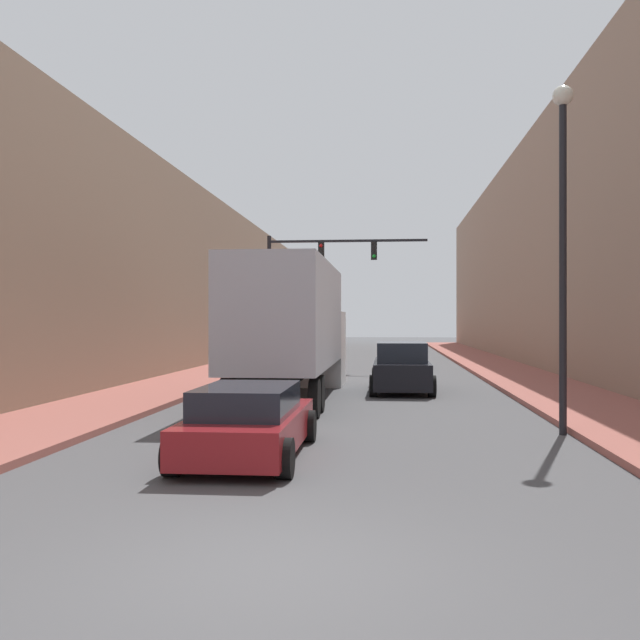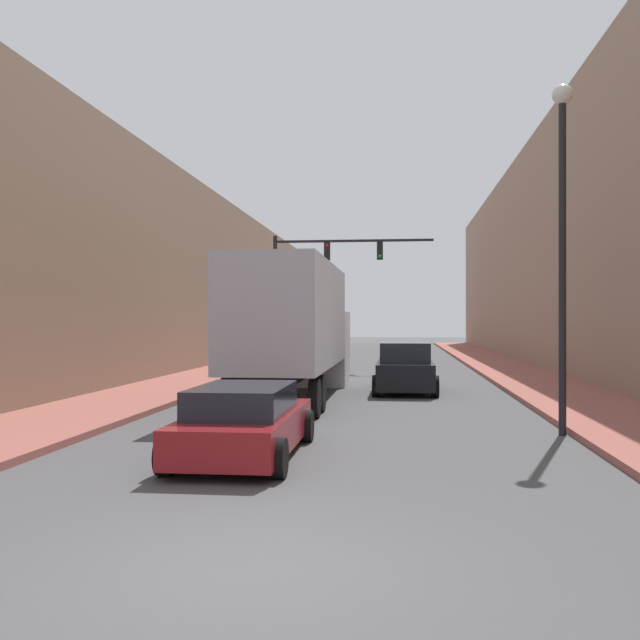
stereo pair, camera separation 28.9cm
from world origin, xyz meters
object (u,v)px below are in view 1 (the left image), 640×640
Objects in this scene: sedan_car at (249,422)px; traffic_signal_gantry at (307,275)px; semi_truck at (294,326)px; street_lamp at (563,214)px; suv_car at (401,368)px.

sedan_car is 23.56m from traffic_signal_gantry.
street_lamp reaches higher than semi_truck.
suv_car is 0.66× the size of street_lamp.
sedan_car is at bearing -87.16° from semi_truck.
semi_truck is 2.40× the size of suv_car.
street_lamp is (6.73, -6.73, 2.47)m from semi_truck.
street_lamp is (7.83, -20.02, 0.01)m from traffic_signal_gantry.
sedan_car is 8.12m from street_lamp.
street_lamp reaches higher than suv_car.
sedan_car is 0.94× the size of suv_car.
traffic_signal_gantry is at bearing 94.73° from semi_truck.
semi_truck is at bearing -144.56° from suv_car.
street_lamp reaches higher than sedan_car.
suv_car is 0.62× the size of traffic_signal_gantry.
semi_truck reaches higher than suv_car.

